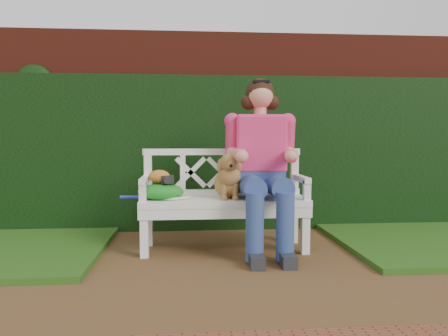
{
  "coord_description": "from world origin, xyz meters",
  "views": [
    {
      "loc": [
        -0.34,
        -3.17,
        1.03
      ],
      "look_at": [
        -0.01,
        0.76,
        0.75
      ],
      "focal_mm": 35.0,
      "sensor_mm": 36.0,
      "label": 1
    }
  ],
  "objects": [
    {
      "name": "green_bag",
      "position": [
        -0.58,
        0.71,
        0.55
      ],
      "size": [
        0.46,
        0.39,
        0.14
      ],
      "primitive_type": null,
      "rotation": [
        0.0,
        0.0,
        -0.2
      ],
      "color": "#287036",
      "rests_on": "garden_bench"
    },
    {
      "name": "seated_woman",
      "position": [
        0.32,
        0.74,
        0.81
      ],
      "size": [
        0.97,
        1.1,
        1.62
      ],
      "primitive_type": null,
      "rotation": [
        0.0,
        0.0,
        0.37
      ],
      "color": "#FF2B31",
      "rests_on": "ground"
    },
    {
      "name": "camera_item",
      "position": [
        -0.52,
        0.7,
        0.66
      ],
      "size": [
        0.12,
        0.1,
        0.07
      ],
      "primitive_type": "cube",
      "rotation": [
        0.0,
        0.0,
        0.18
      ],
      "color": "black",
      "rests_on": "green_bag"
    },
    {
      "name": "ground",
      "position": [
        0.0,
        0.0,
        0.0
      ],
      "size": [
        60.0,
        60.0,
        0.0
      ],
      "primitive_type": "plane",
      "color": "brown"
    },
    {
      "name": "ivy_hedge",
      "position": [
        0.0,
        1.68,
        0.85
      ],
      "size": [
        10.0,
        0.18,
        1.7
      ],
      "primitive_type": "cube",
      "color": "#153B0F",
      "rests_on": "ground"
    },
    {
      "name": "brick_wall",
      "position": [
        0.0,
        1.9,
        1.1
      ],
      "size": [
        10.0,
        0.3,
        2.2
      ],
      "primitive_type": "cube",
      "color": "maroon",
      "rests_on": "ground"
    },
    {
      "name": "dog",
      "position": [
        0.02,
        0.71,
        0.69
      ],
      "size": [
        0.28,
        0.38,
        0.42
      ],
      "primitive_type": null,
      "rotation": [
        0.0,
        0.0,
        0.0
      ],
      "color": "#AB724A",
      "rests_on": "garden_bench"
    },
    {
      "name": "baseball_glove",
      "position": [
        -0.59,
        0.73,
        0.68
      ],
      "size": [
        0.19,
        0.14,
        0.12
      ],
      "primitive_type": "ellipsoid",
      "rotation": [
        0.0,
        0.0,
        0.02
      ],
      "color": "#BD6922",
      "rests_on": "green_bag"
    },
    {
      "name": "tennis_racket",
      "position": [
        -0.52,
        0.75,
        0.5
      ],
      "size": [
        0.7,
        0.43,
        0.03
      ],
      "primitive_type": null,
      "rotation": [
        0.0,
        0.0,
        -0.25
      ],
      "color": "silver",
      "rests_on": "garden_bench"
    },
    {
      "name": "garden_bench",
      "position": [
        -0.01,
        0.76,
        0.24
      ],
      "size": [
        1.61,
        0.69,
        0.48
      ],
      "primitive_type": null,
      "rotation": [
        0.0,
        0.0,
        -0.06
      ],
      "color": "white",
      "rests_on": "ground"
    }
  ]
}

